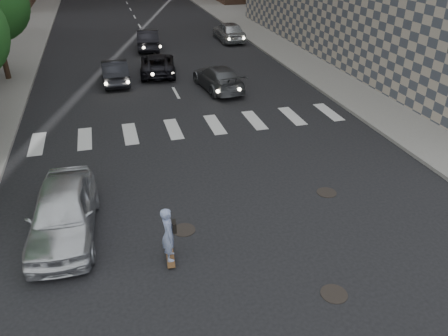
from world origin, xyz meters
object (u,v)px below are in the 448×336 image
(silver_sedan, at_px, (63,212))
(traffic_car_e, at_px, (148,39))
(traffic_car_b, at_px, (218,78))
(traffic_car_c, at_px, (158,64))
(skateboarder, at_px, (169,234))
(traffic_car_d, at_px, (229,31))
(traffic_car_a, at_px, (115,71))

(silver_sedan, height_order, traffic_car_e, silver_sedan)
(traffic_car_b, distance_m, traffic_car_e, 11.02)
(silver_sedan, xyz_separation_m, traffic_car_c, (5.05, 16.00, -0.16))
(skateboarder, distance_m, traffic_car_c, 18.19)
(traffic_car_b, height_order, traffic_car_d, traffic_car_d)
(silver_sedan, height_order, traffic_car_c, silver_sedan)
(traffic_car_b, distance_m, traffic_car_d, 12.37)
(traffic_car_c, xyz_separation_m, traffic_car_d, (6.95, 7.70, 0.15))
(silver_sedan, bearing_deg, traffic_car_a, 84.65)
(traffic_car_a, height_order, traffic_car_c, traffic_car_a)
(traffic_car_a, relative_size, traffic_car_c, 0.92)
(silver_sedan, distance_m, traffic_car_d, 26.56)
(traffic_car_b, bearing_deg, traffic_car_e, -82.16)
(traffic_car_e, bearing_deg, traffic_car_a, 75.67)
(traffic_car_c, bearing_deg, traffic_car_e, -84.90)
(traffic_car_c, height_order, traffic_car_d, traffic_car_d)
(traffic_car_a, relative_size, traffic_car_d, 0.92)
(traffic_car_b, bearing_deg, traffic_car_c, -60.10)
(skateboarder, height_order, traffic_car_a, skateboarder)
(skateboarder, height_order, traffic_car_d, skateboarder)
(skateboarder, xyz_separation_m, traffic_car_e, (2.41, 24.74, -0.17))
(traffic_car_a, distance_m, traffic_car_c, 2.95)
(traffic_car_a, bearing_deg, traffic_car_e, -111.54)
(traffic_car_d, bearing_deg, skateboarder, 69.44)
(skateboarder, distance_m, traffic_car_b, 14.97)
(skateboarder, xyz_separation_m, silver_sedan, (-2.87, 2.06, -0.12))
(silver_sedan, bearing_deg, traffic_car_b, 59.85)
(traffic_car_a, height_order, traffic_car_e, traffic_car_e)
(silver_sedan, relative_size, traffic_car_b, 1.00)
(skateboarder, bearing_deg, traffic_car_b, 74.92)
(traffic_car_e, bearing_deg, skateboarder, 90.84)
(silver_sedan, height_order, traffic_car_b, silver_sedan)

